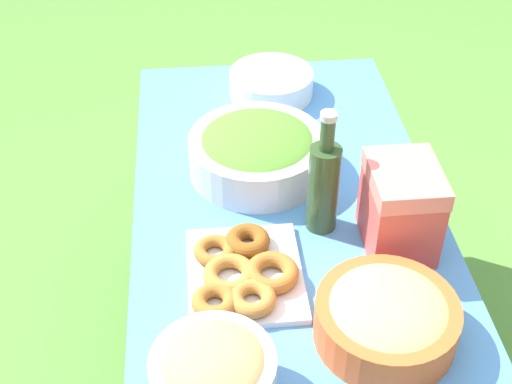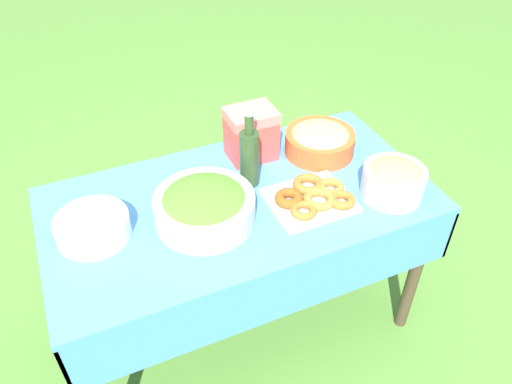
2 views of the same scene
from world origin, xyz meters
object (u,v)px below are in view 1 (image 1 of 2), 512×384
object	(u,v)px
olive_oil_bottle	(324,184)
bread_bowl	(213,374)
salad_bowl	(257,151)
pasta_bowl	(387,317)
plate_stack	(271,84)
cooler_box	(401,208)
donut_platter	(243,273)

from	to	relation	value
olive_oil_bottle	bread_bowl	world-z (taller)	olive_oil_bottle
salad_bowl	pasta_bowl	size ratio (longest dim) A/B	1.23
plate_stack	cooler_box	distance (m)	0.68
donut_platter	bread_bowl	xyz separation A→B (m)	(-0.28, 0.07, 0.04)
bread_bowl	cooler_box	distance (m)	0.56
salad_bowl	donut_platter	distance (m)	0.38
plate_stack	bread_bowl	distance (m)	1.03
salad_bowl	bread_bowl	distance (m)	0.67
plate_stack	bread_bowl	world-z (taller)	bread_bowl
pasta_bowl	plate_stack	bearing A→B (deg)	7.42
plate_stack	pasta_bowl	bearing A→B (deg)	-172.58
salad_bowl	cooler_box	xyz separation A→B (m)	(-0.29, -0.28, 0.04)
salad_bowl	plate_stack	bearing A→B (deg)	-12.12
salad_bowl	cooler_box	distance (m)	0.40
donut_platter	cooler_box	world-z (taller)	cooler_box
salad_bowl	cooler_box	bearing A→B (deg)	-135.89
pasta_bowl	donut_platter	distance (m)	0.31
pasta_bowl	plate_stack	size ratio (longest dim) A/B	1.15
pasta_bowl	bread_bowl	bearing A→B (deg)	107.78
salad_bowl	plate_stack	world-z (taller)	salad_bowl
plate_stack	olive_oil_bottle	world-z (taller)	olive_oil_bottle
bread_bowl	plate_stack	bearing A→B (deg)	-12.11
salad_bowl	pasta_bowl	world-z (taller)	salad_bowl
bread_bowl	cooler_box	size ratio (longest dim) A/B	1.09
salad_bowl	cooler_box	size ratio (longest dim) A/B	1.66
salad_bowl	olive_oil_bottle	size ratio (longest dim) A/B	1.10
salad_bowl	bread_bowl	size ratio (longest dim) A/B	1.52
pasta_bowl	plate_stack	distance (m)	0.91
pasta_bowl	olive_oil_bottle	size ratio (longest dim) A/B	0.90
salad_bowl	donut_platter	bearing A→B (deg)	169.99
olive_oil_bottle	bread_bowl	distance (m)	0.51
salad_bowl	bread_bowl	xyz separation A→B (m)	(-0.65, 0.14, 0.01)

